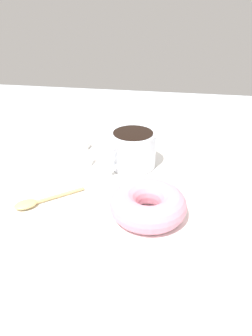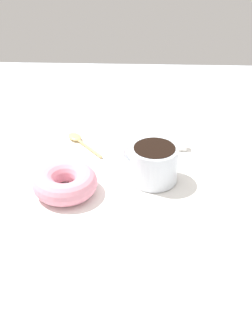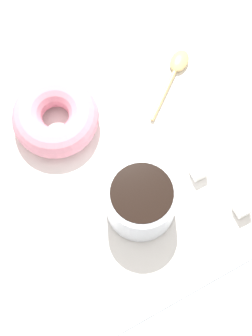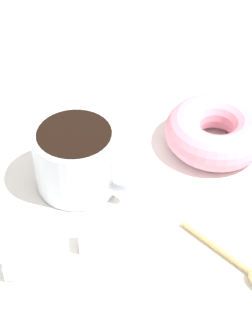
{
  "view_description": "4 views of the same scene",
  "coord_description": "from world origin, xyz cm",
  "px_view_note": "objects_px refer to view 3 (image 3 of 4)",
  "views": [
    {
      "loc": [
        -46.98,
        -7.14,
        30.23
      ],
      "look_at": [
        2.82,
        1.13,
        2.3
      ],
      "focal_mm": 35.0,
      "sensor_mm": 36.0,
      "label": 1
    },
    {
      "loc": [
        5.56,
        -70.02,
        48.69
      ],
      "look_at": [
        2.82,
        1.13,
        2.3
      ],
      "focal_mm": 50.0,
      "sensor_mm": 36.0,
      "label": 2
    },
    {
      "loc": [
        24.35,
        -9.64,
        68.33
      ],
      "look_at": [
        2.82,
        1.13,
        2.3
      ],
      "focal_mm": 60.0,
      "sensor_mm": 36.0,
      "label": 3
    },
    {
      "loc": [
        6.33,
        42.52,
        42.37
      ],
      "look_at": [
        2.82,
        1.13,
        2.3
      ],
      "focal_mm": 60.0,
      "sensor_mm": 36.0,
      "label": 4
    }
  ],
  "objects_px": {
    "donut": "(56,117)",
    "coffee_cup": "(141,199)",
    "spoon": "(176,69)",
    "sugar_cube": "(199,172)",
    "sugar_cube_extra": "(242,209)"
  },
  "relations": [
    {
      "from": "coffee_cup",
      "to": "donut",
      "type": "bearing_deg",
      "value": -163.15
    },
    {
      "from": "coffee_cup",
      "to": "sugar_cube_extra",
      "type": "distance_m",
      "value": 0.13
    },
    {
      "from": "spoon",
      "to": "sugar_cube_extra",
      "type": "bearing_deg",
      "value": -5.62
    },
    {
      "from": "coffee_cup",
      "to": "donut",
      "type": "height_order",
      "value": "coffee_cup"
    },
    {
      "from": "donut",
      "to": "spoon",
      "type": "height_order",
      "value": "donut"
    },
    {
      "from": "sugar_cube",
      "to": "sugar_cube_extra",
      "type": "height_order",
      "value": "same"
    },
    {
      "from": "sugar_cube",
      "to": "sugar_cube_extra",
      "type": "relative_size",
      "value": 0.98
    },
    {
      "from": "coffee_cup",
      "to": "sugar_cube_extra",
      "type": "relative_size",
      "value": 5.75
    },
    {
      "from": "donut",
      "to": "coffee_cup",
      "type": "bearing_deg",
      "value": 16.85
    },
    {
      "from": "sugar_cube_extra",
      "to": "donut",
      "type": "bearing_deg",
      "value": -143.57
    },
    {
      "from": "coffee_cup",
      "to": "sugar_cube",
      "type": "xyz_separation_m",
      "value": [
        -0.01,
        0.09,
        -0.03
      ]
    },
    {
      "from": "coffee_cup",
      "to": "spoon",
      "type": "xyz_separation_m",
      "value": [
        -0.15,
        0.13,
        -0.03
      ]
    },
    {
      "from": "sugar_cube",
      "to": "sugar_cube_extra",
      "type": "xyz_separation_m",
      "value": [
        0.07,
        0.02,
        0.0
      ]
    },
    {
      "from": "donut",
      "to": "spoon",
      "type": "xyz_separation_m",
      "value": [
        0.0,
        0.18,
        -0.02
      ]
    },
    {
      "from": "donut",
      "to": "sugar_cube",
      "type": "bearing_deg",
      "value": 42.13
    }
  ]
}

